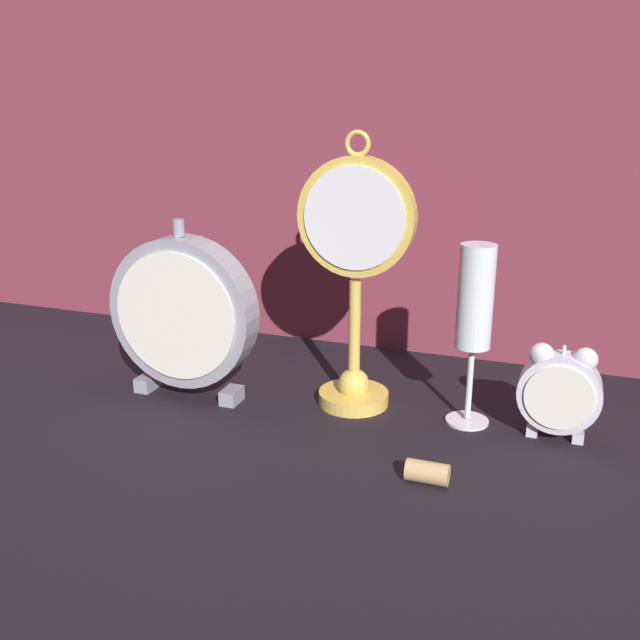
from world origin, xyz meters
TOP-DOWN VIEW (x-y plane):
  - ground_plane at (0.00, 0.00)m, footprint 4.00×4.00m
  - fabric_backdrop_drape at (0.00, 0.33)m, footprint 1.74×0.01m
  - pocket_watch_on_stand at (0.03, 0.11)m, footprint 0.14×0.09m
  - alarm_clock_twin_bell at (0.27, 0.10)m, footprint 0.09×0.03m
  - mantel_clock_silver at (-0.17, 0.07)m, footprint 0.19×0.04m
  - champagne_flute at (0.17, 0.11)m, footprint 0.05×0.05m
  - wine_cork at (0.15, -0.04)m, footprint 0.04×0.02m

SIDE VIEW (x-z plane):
  - ground_plane at x=0.00m, z-range 0.00..0.00m
  - wine_cork at x=0.15m, z-range 0.00..0.02m
  - alarm_clock_twin_bell at x=0.27m, z-range 0.01..0.12m
  - mantel_clock_silver at x=-0.17m, z-range 0.00..0.22m
  - champagne_flute at x=0.17m, z-range 0.03..0.24m
  - pocket_watch_on_stand at x=0.03m, z-range 0.00..0.33m
  - fabric_backdrop_drape at x=0.00m, z-range 0.00..0.62m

